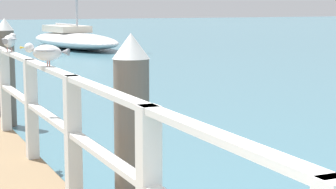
{
  "coord_description": "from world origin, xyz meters",
  "views": [
    {
      "loc": [
        -0.2,
        -0.73,
        1.99
      ],
      "look_at": [
        3.21,
        6.73,
        0.77
      ],
      "focal_mm": 64.82,
      "sensor_mm": 36.0,
      "label": 1
    }
  ],
  "objects": [
    {
      "name": "dock_piling_near",
      "position": [
        1.49,
        3.66,
        0.9
      ],
      "size": [
        0.29,
        0.29,
        1.77
      ],
      "color": "#6B6056",
      "rests_on": "ground_plane"
    },
    {
      "name": "dock_piling_far",
      "position": [
        1.49,
        9.32,
        0.9
      ],
      "size": [
        0.29,
        0.29,
        1.77
      ],
      "color": "#6B6056",
      "rests_on": "ground_plane"
    },
    {
      "name": "seagull_foreground",
      "position": [
        1.1,
        4.83,
        1.56
      ],
      "size": [
        0.41,
        0.31,
        0.21
      ],
      "rotation": [
        0.0,
        0.0,
        0.95
      ],
      "color": "white",
      "rests_on": "pier_railing"
    },
    {
      "name": "seagull_background",
      "position": [
        1.11,
        6.78,
        1.56
      ],
      "size": [
        0.25,
        0.46,
        0.21
      ],
      "rotation": [
        0.0,
        0.0,
        5.88
      ],
      "color": "white",
      "rests_on": "pier_railing"
    },
    {
      "name": "boat_3",
      "position": [
        7.41,
        26.32,
        0.42
      ],
      "size": [
        3.4,
        7.8,
        8.77
      ],
      "rotation": [
        0.0,
        0.0,
        3.26
      ],
      "color": "white",
      "rests_on": "ground_plane"
    }
  ]
}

